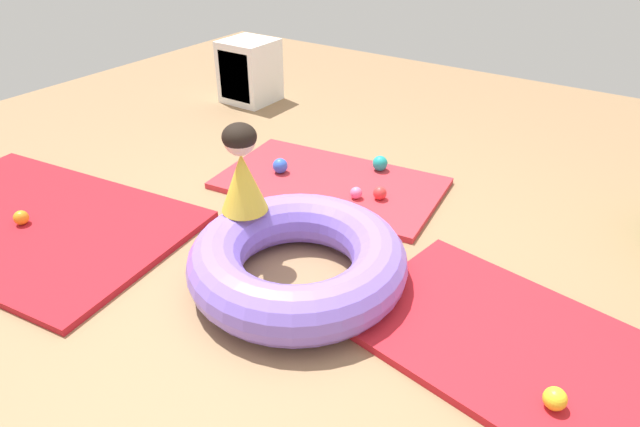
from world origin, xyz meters
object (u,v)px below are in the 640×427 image
(inflatable_cushion, at_px, (298,261))
(play_ball_blue, at_px, (280,166))
(storage_cube, at_px, (248,72))
(play_ball_teal, at_px, (380,163))
(child_in_yellow, at_px, (242,169))
(play_ball_red, at_px, (380,193))
(play_ball_yellow, at_px, (555,399))
(play_ball_pink, at_px, (356,193))
(play_ball_orange, at_px, (21,218))

(inflatable_cushion, distance_m, play_ball_blue, 1.19)
(inflatable_cushion, relative_size, storage_cube, 1.97)
(play_ball_teal, distance_m, storage_cube, 1.89)
(inflatable_cushion, distance_m, child_in_yellow, 0.55)
(play_ball_red, height_order, storage_cube, storage_cube)
(child_in_yellow, distance_m, play_ball_red, 1.03)
(play_ball_teal, xyz_separation_m, play_ball_blue, (-0.55, -0.42, -0.00))
(play_ball_red, distance_m, play_ball_blue, 0.75)
(play_ball_yellow, bearing_deg, child_in_yellow, 173.89)
(inflatable_cushion, height_order, play_ball_pink, inflatable_cushion)
(play_ball_blue, bearing_deg, storage_cube, 137.90)
(play_ball_orange, distance_m, storage_cube, 2.51)
(child_in_yellow, height_order, storage_cube, child_in_yellow)
(inflatable_cushion, bearing_deg, play_ball_blue, 131.98)
(play_ball_blue, bearing_deg, inflatable_cushion, -48.02)
(child_in_yellow, height_order, play_ball_orange, child_in_yellow)
(inflatable_cushion, height_order, play_ball_teal, inflatable_cushion)
(play_ball_teal, height_order, storage_cube, storage_cube)
(play_ball_teal, bearing_deg, play_ball_pink, -81.03)
(play_ball_pink, xyz_separation_m, play_ball_blue, (-0.62, 0.02, 0.01))
(child_in_yellow, xyz_separation_m, play_ball_pink, (0.22, 0.80, -0.43))
(play_ball_pink, relative_size, storage_cube, 0.14)
(play_ball_orange, relative_size, play_ball_pink, 1.11)
(inflatable_cushion, bearing_deg, play_ball_orange, -163.08)
(play_ball_yellow, distance_m, play_ball_blue, 2.31)
(child_in_yellow, distance_m, play_ball_teal, 1.31)
(play_ball_blue, height_order, storage_cube, storage_cube)
(play_ball_red, bearing_deg, inflatable_cushion, -87.27)
(play_ball_yellow, bearing_deg, play_ball_orange, -172.44)
(play_ball_orange, xyz_separation_m, storage_cube, (-0.36, 2.47, 0.20))
(child_in_yellow, xyz_separation_m, play_ball_teal, (0.15, 1.23, -0.42))
(storage_cube, bearing_deg, play_ball_pink, -31.21)
(play_ball_blue, bearing_deg, play_ball_orange, -121.46)
(play_ball_yellow, xyz_separation_m, play_ball_blue, (-2.08, 1.00, 0.01))
(play_ball_red, bearing_deg, child_in_yellow, -111.67)
(play_ball_teal, relative_size, play_ball_orange, 1.24)
(play_ball_pink, bearing_deg, play_ball_yellow, -33.77)
(inflatable_cushion, distance_m, play_ball_pink, 0.89)
(play_ball_teal, xyz_separation_m, play_ball_orange, (-1.40, -1.80, -0.01))
(play_ball_orange, relative_size, play_ball_red, 1.00)
(play_ball_teal, relative_size, play_ball_blue, 1.01)
(play_ball_teal, distance_m, play_ball_orange, 2.28)
(play_ball_red, bearing_deg, play_ball_blue, -175.61)
(play_ball_pink, distance_m, storage_cube, 2.15)
(play_ball_pink, distance_m, play_ball_blue, 0.62)
(play_ball_yellow, bearing_deg, play_ball_blue, 154.47)
(play_ball_pink, bearing_deg, play_ball_red, 30.27)
(child_in_yellow, bearing_deg, storage_cube, -112.46)
(play_ball_orange, distance_m, play_ball_red, 2.15)
(play_ball_pink, bearing_deg, play_ball_blue, 178.36)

